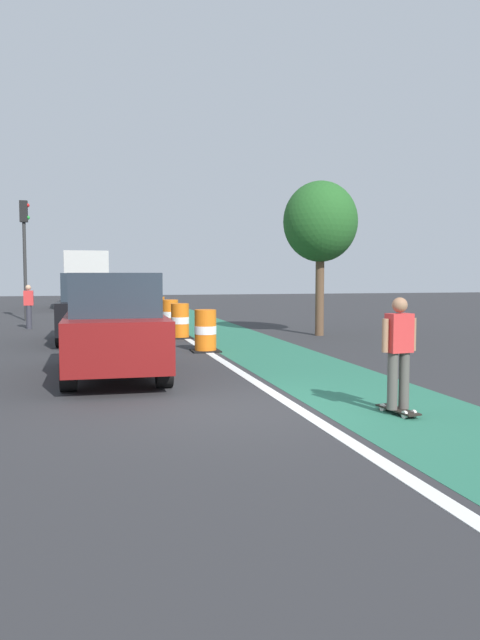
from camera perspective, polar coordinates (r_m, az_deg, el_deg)
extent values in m
plane|color=#2D2D30|center=(9.57, -0.55, -7.98)|extent=(100.00, 100.00, 0.00)
cube|color=#286B51|center=(21.68, -1.75, -1.10)|extent=(2.50, 80.00, 0.01)
cube|color=silver|center=(21.41, -5.67, -1.18)|extent=(0.20, 80.00, 0.01)
cube|color=black|center=(9.41, 14.15, -7.91)|extent=(0.33, 0.82, 0.02)
cylinder|color=silver|center=(9.57, 12.84, -7.75)|extent=(0.06, 0.11, 0.11)
cylinder|color=silver|center=(9.66, 13.59, -7.65)|extent=(0.06, 0.11, 0.11)
cylinder|color=silver|center=(9.16, 14.73, -8.32)|extent=(0.06, 0.11, 0.11)
cylinder|color=silver|center=(9.25, 15.50, -8.21)|extent=(0.06, 0.11, 0.11)
cylinder|color=#514C47|center=(9.27, 13.70, -5.42)|extent=(0.15, 0.15, 0.82)
cylinder|color=#514C47|center=(9.39, 14.69, -5.32)|extent=(0.15, 0.15, 0.82)
cube|color=red|center=(9.24, 14.27, -1.15)|extent=(0.39, 0.27, 0.56)
cylinder|color=#9E7051|center=(9.10, 13.06, -1.39)|extent=(0.09, 0.09, 0.48)
cylinder|color=#9E7051|center=(9.39, 15.45, -1.26)|extent=(0.09, 0.09, 0.48)
sphere|color=#9E7051|center=(9.21, 14.32, 1.33)|extent=(0.22, 0.22, 0.22)
cube|color=maroon|center=(12.56, -11.36, -1.48)|extent=(1.92, 4.63, 0.90)
cube|color=#232D38|center=(12.50, -11.42, 2.39)|extent=(1.67, 2.88, 0.80)
cylinder|color=black|center=(14.03, -14.85, -2.80)|extent=(0.29, 0.68, 0.68)
cylinder|color=black|center=(14.07, -8.16, -2.68)|extent=(0.29, 0.68, 0.68)
cylinder|color=black|center=(11.20, -15.32, -4.56)|extent=(0.29, 0.68, 0.68)
cylinder|color=black|center=(11.25, -6.93, -4.40)|extent=(0.29, 0.68, 0.68)
cube|color=black|center=(19.25, -13.27, 0.46)|extent=(2.00, 4.66, 0.90)
cube|color=#232D38|center=(19.22, -13.31, 2.99)|extent=(1.72, 2.91, 0.80)
cylinder|color=black|center=(20.74, -15.42, -0.56)|extent=(0.30, 0.69, 0.68)
cylinder|color=black|center=(20.71, -10.89, -0.49)|extent=(0.30, 0.69, 0.68)
cylinder|color=black|center=(17.91, -15.96, -1.32)|extent=(0.30, 0.69, 0.68)
cylinder|color=black|center=(17.87, -10.71, -1.24)|extent=(0.30, 0.69, 0.68)
cylinder|color=orange|center=(16.30, -3.16, -2.01)|extent=(0.56, 0.56, 0.42)
cylinder|color=white|center=(16.27, -3.16, -0.91)|extent=(0.57, 0.57, 0.21)
cylinder|color=orange|center=(16.24, -3.17, 0.20)|extent=(0.56, 0.56, 0.42)
cube|color=black|center=(16.33, -3.15, -2.81)|extent=(0.73, 0.73, 0.04)
cylinder|color=orange|center=(19.70, -5.47, -0.94)|extent=(0.56, 0.56, 0.42)
cylinder|color=white|center=(19.68, -5.48, -0.03)|extent=(0.57, 0.57, 0.21)
cylinder|color=orange|center=(19.65, -5.48, 0.89)|extent=(0.56, 0.56, 0.42)
cube|color=black|center=(19.72, -5.46, -1.60)|extent=(0.73, 0.73, 0.04)
cylinder|color=orange|center=(22.53, -6.35, -0.29)|extent=(0.56, 0.56, 0.42)
cylinder|color=white|center=(22.51, -6.36, 0.51)|extent=(0.57, 0.57, 0.21)
cylinder|color=orange|center=(22.49, -6.36, 1.31)|extent=(0.56, 0.56, 0.42)
cube|color=black|center=(22.55, -6.34, -0.88)|extent=(0.73, 0.73, 0.04)
cylinder|color=orange|center=(25.36, -7.49, 0.20)|extent=(0.56, 0.56, 0.42)
cylinder|color=white|center=(25.34, -7.50, 0.91)|extent=(0.57, 0.57, 0.21)
cylinder|color=orange|center=(25.32, -7.51, 1.62)|extent=(0.56, 0.56, 0.42)
cube|color=black|center=(25.38, -7.49, -0.32)|extent=(0.73, 0.73, 0.04)
cube|color=beige|center=(36.76, -13.93, 4.06)|extent=(2.47, 5.67, 2.50)
cube|color=silver|center=(40.61, -14.09, 3.43)|extent=(2.26, 1.97, 2.10)
cylinder|color=black|center=(40.42, -15.52, 1.91)|extent=(0.33, 0.97, 0.96)
cylinder|color=black|center=(40.48, -12.60, 1.97)|extent=(0.33, 0.97, 0.96)
cylinder|color=black|center=(35.37, -15.48, 1.60)|extent=(0.33, 0.97, 0.96)
cylinder|color=black|center=(35.44, -12.14, 1.66)|extent=(0.33, 0.97, 0.96)
cylinder|color=#2D2D2D|center=(28.32, -18.95, 4.17)|extent=(0.14, 0.14, 4.20)
cube|color=black|center=(28.44, -19.08, 9.32)|extent=(0.32, 0.32, 0.90)
sphere|color=red|center=(28.45, -18.74, 9.85)|extent=(0.16, 0.16, 0.16)
sphere|color=green|center=(28.41, -18.72, 8.81)|extent=(0.16, 0.16, 0.16)
cylinder|color=#33333D|center=(24.22, -18.63, 0.25)|extent=(0.20, 0.20, 0.86)
cube|color=red|center=(24.18, -18.67, 1.91)|extent=(0.34, 0.20, 0.54)
sphere|color=tan|center=(24.17, -18.69, 2.81)|extent=(0.20, 0.20, 0.20)
cylinder|color=brown|center=(20.58, 7.25, 2.20)|extent=(0.28, 0.28, 2.60)
ellipsoid|color=#235B23|center=(20.63, 7.32, 8.87)|extent=(2.40, 2.40, 2.60)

